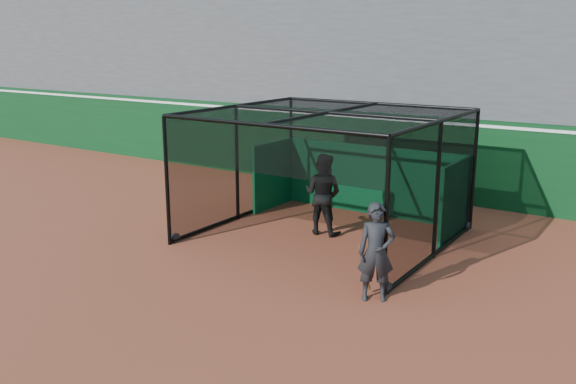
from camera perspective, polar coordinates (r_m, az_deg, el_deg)
The scene contains 6 objects.
ground at distance 13.03m, azimuth -8.70°, elevation -7.15°, with size 120.00×120.00×0.00m, color brown.
outfield_wall at distance 19.58m, azimuth 8.11°, elevation 3.87°, with size 50.00×0.50×2.50m.
grandstand at distance 22.76m, azimuth 12.64°, elevation 13.13°, with size 50.00×7.85×8.95m.
batting_cage at distance 14.65m, azimuth 3.68°, elevation 1.52°, with size 5.58×5.27×3.03m.
batter at distance 14.98m, azimuth 3.28°, elevation -0.18°, with size 0.98×0.76×2.02m, color black.
on_deck_player at distance 11.24m, azimuth 8.25°, elevation -5.60°, with size 0.80×0.73×1.85m.
Camera 1 is at (8.29, -8.92, 4.64)m, focal length 38.00 mm.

